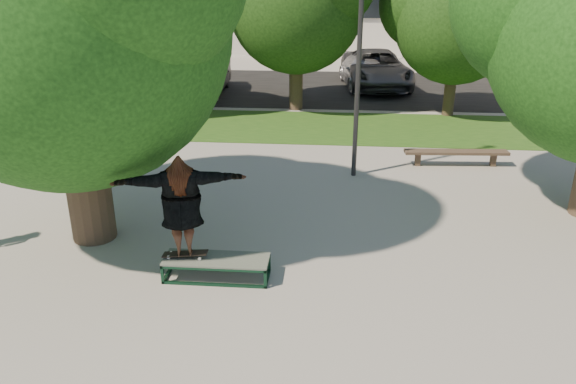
# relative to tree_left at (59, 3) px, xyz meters

# --- Properties ---
(ground) EXTENTS (120.00, 120.00, 0.00)m
(ground) POSITION_rel_tree_left_xyz_m (4.29, -1.09, -4.42)
(ground) COLOR gray
(ground) RESTS_ON ground
(grass_strip) EXTENTS (30.00, 4.00, 0.02)m
(grass_strip) POSITION_rel_tree_left_xyz_m (5.29, 8.41, -4.41)
(grass_strip) COLOR #1E4814
(grass_strip) RESTS_ON ground
(asphalt_strip) EXTENTS (40.00, 8.00, 0.01)m
(asphalt_strip) POSITION_rel_tree_left_xyz_m (4.29, 14.91, -4.42)
(asphalt_strip) COLOR black
(asphalt_strip) RESTS_ON ground
(tree_left) EXTENTS (6.96, 5.95, 7.12)m
(tree_left) POSITION_rel_tree_left_xyz_m (0.00, 0.00, 0.00)
(tree_left) COLOR #38281E
(tree_left) RESTS_ON ground
(bg_tree_left) EXTENTS (5.28, 4.51, 5.77)m
(bg_tree_left) POSITION_rel_tree_left_xyz_m (-2.28, 9.98, -0.69)
(bg_tree_left) COLOR #38281E
(bg_tree_left) RESTS_ON ground
(bg_tree_right) EXTENTS (5.04, 4.31, 5.43)m
(bg_tree_right) POSITION_rel_tree_left_xyz_m (8.73, 10.47, -0.93)
(bg_tree_right) COLOR #38281E
(bg_tree_right) RESTS_ON ground
(lamppost) EXTENTS (0.25, 0.15, 6.11)m
(lamppost) POSITION_rel_tree_left_xyz_m (5.29, 3.91, -1.27)
(lamppost) COLOR #2D2D30
(lamppost) RESTS_ON ground
(grind_box) EXTENTS (1.80, 0.60, 0.38)m
(grind_box) POSITION_rel_tree_left_xyz_m (2.83, -1.42, -4.23)
(grind_box) COLOR #103221
(grind_box) RESTS_ON ground
(skater_rig) EXTENTS (2.24, 1.05, 1.84)m
(skater_rig) POSITION_rel_tree_left_xyz_m (2.29, -1.42, -3.09)
(skater_rig) COLOR white
(skater_rig) RESTS_ON grind_box
(bench) EXTENTS (2.77, 0.53, 0.42)m
(bench) POSITION_rel_tree_left_xyz_m (8.03, 4.87, -4.07)
(bench) COLOR #46372A
(bench) RESTS_ON ground
(car_silver_a) EXTENTS (2.11, 4.57, 1.52)m
(car_silver_a) POSITION_rel_tree_left_xyz_m (-3.52, 13.16, -3.66)
(car_silver_a) COLOR #A4A4A8
(car_silver_a) RESTS_ON asphalt_strip
(car_dark) EXTENTS (1.77, 4.67, 1.52)m
(car_dark) POSITION_rel_tree_left_xyz_m (-0.71, 13.16, -3.66)
(car_dark) COLOR black
(car_dark) RESTS_ON asphalt_strip
(car_grey) EXTENTS (3.17, 5.86, 1.56)m
(car_grey) POSITION_rel_tree_left_xyz_m (6.51, 15.41, -3.64)
(car_grey) COLOR #4F4F54
(car_grey) RESTS_ON asphalt_strip
(car_silver_b) EXTENTS (2.36, 4.58, 1.27)m
(car_silver_b) POSITION_rel_tree_left_xyz_m (5.98, 15.41, -3.79)
(car_silver_b) COLOR #AFAEB3
(car_silver_b) RESTS_ON asphalt_strip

